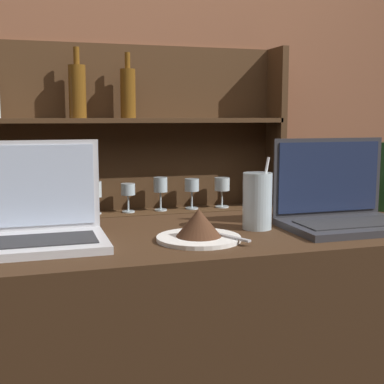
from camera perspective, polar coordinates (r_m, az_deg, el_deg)
back_wall at (r=2.46m, az=-5.65°, el=8.56°), size 7.00×0.06×2.70m
back_shelf at (r=2.41m, az=-7.18°, el=-3.08°), size 1.43×0.18×1.64m
laptop_near at (r=1.28m, az=-16.84°, el=-3.07°), size 0.33×0.23×0.24m
laptop_far at (r=1.48m, az=15.69°, el=-1.59°), size 0.33×0.23×0.23m
cake_plate at (r=1.26m, az=0.73°, el=-3.87°), size 0.20×0.20×0.08m
water_glass at (r=1.40m, az=6.99°, el=-0.94°), size 0.08×0.08×0.19m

